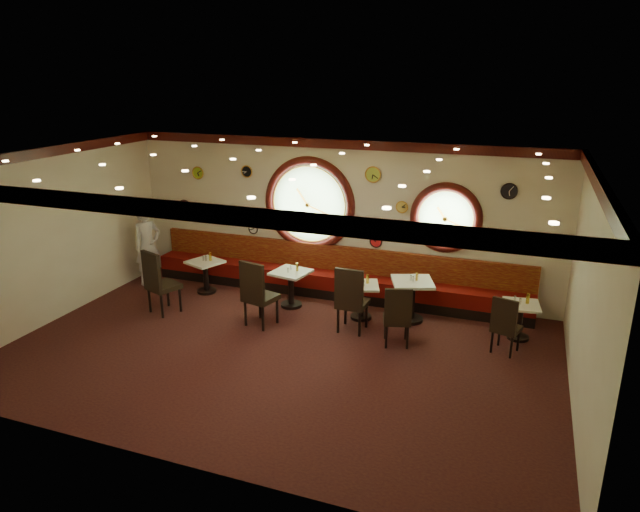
{
  "coord_description": "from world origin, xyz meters",
  "views": [
    {
      "loc": [
        3.6,
        -7.77,
        4.46
      ],
      "look_at": [
        0.44,
        0.8,
        1.5
      ],
      "focal_mm": 32.0,
      "sensor_mm": 36.0,
      "label": 1
    }
  ],
  "objects_px": {
    "condiment_e_pepper": "(520,301)",
    "table_d": "(412,296)",
    "table_e": "(520,317)",
    "condiment_d_pepper": "(413,279)",
    "condiment_d_bottle": "(417,277)",
    "condiment_b_bottle": "(297,267)",
    "table_b": "(291,284)",
    "table_c": "(361,297)",
    "condiment_b_pepper": "(288,270)",
    "condiment_e_salt": "(515,299)",
    "table_a": "(206,273)",
    "chair_a": "(158,278)",
    "chair_e": "(505,322)",
    "condiment_b_salt": "(291,267)",
    "condiment_a_pepper": "(206,258)",
    "condiment_c_salt": "(359,280)",
    "chair_c": "(351,296)",
    "waiter": "(148,246)",
    "chair_d": "(398,313)",
    "chair_b": "(256,290)",
    "condiment_e_bottle": "(528,298)",
    "condiment_a_bottle": "(210,257)",
    "condiment_c_pepper": "(364,283)",
    "condiment_c_bottle": "(368,279)",
    "condiment_d_salt": "(411,278)",
    "condiment_a_salt": "(203,258)"
  },
  "relations": [
    {
      "from": "condiment_e_pepper",
      "to": "table_d",
      "type": "bearing_deg",
      "value": 176.02
    },
    {
      "from": "table_d",
      "to": "table_e",
      "type": "height_order",
      "value": "table_d"
    },
    {
      "from": "condiment_d_pepper",
      "to": "condiment_d_bottle",
      "type": "xyz_separation_m",
      "value": [
        0.05,
        0.06,
        0.03
      ]
    },
    {
      "from": "condiment_b_bottle",
      "to": "table_b",
      "type": "bearing_deg",
      "value": -149.72
    },
    {
      "from": "table_c",
      "to": "condiment_b_pepper",
      "type": "relative_size",
      "value": 8.34
    },
    {
      "from": "table_e",
      "to": "condiment_e_salt",
      "type": "relative_size",
      "value": 6.3
    },
    {
      "from": "table_a",
      "to": "condiment_b_bottle",
      "type": "xyz_separation_m",
      "value": [
        2.09,
        -0.01,
        0.38
      ]
    },
    {
      "from": "chair_a",
      "to": "chair_e",
      "type": "distance_m",
      "value": 6.33
    },
    {
      "from": "condiment_b_salt",
      "to": "condiment_a_pepper",
      "type": "height_order",
      "value": "condiment_b_salt"
    },
    {
      "from": "chair_e",
      "to": "condiment_c_salt",
      "type": "bearing_deg",
      "value": -175.96
    },
    {
      "from": "chair_c",
      "to": "waiter",
      "type": "xyz_separation_m",
      "value": [
        -4.89,
        0.87,
        0.16
      ]
    },
    {
      "from": "table_a",
      "to": "condiment_c_salt",
      "type": "xyz_separation_m",
      "value": [
        3.38,
        -0.08,
        0.3
      ]
    },
    {
      "from": "chair_d",
      "to": "condiment_e_salt",
      "type": "height_order",
      "value": "chair_d"
    },
    {
      "from": "chair_b",
      "to": "condiment_e_bottle",
      "type": "relative_size",
      "value": 4.26
    },
    {
      "from": "table_a",
      "to": "table_d",
      "type": "height_order",
      "value": "table_d"
    },
    {
      "from": "chair_b",
      "to": "condiment_c_salt",
      "type": "xyz_separation_m",
      "value": [
        1.61,
        1.08,
        0.01
      ]
    },
    {
      "from": "condiment_a_bottle",
      "to": "condiment_b_bottle",
      "type": "height_order",
      "value": "condiment_b_bottle"
    },
    {
      "from": "table_a",
      "to": "condiment_e_salt",
      "type": "distance_m",
      "value": 6.17
    },
    {
      "from": "condiment_b_salt",
      "to": "table_e",
      "type": "bearing_deg",
      "value": -0.63
    },
    {
      "from": "condiment_c_pepper",
      "to": "condiment_c_bottle",
      "type": "bearing_deg",
      "value": 80.51
    },
    {
      "from": "condiment_c_salt",
      "to": "chair_c",
      "type": "bearing_deg",
      "value": -84.95
    },
    {
      "from": "table_b",
      "to": "chair_a",
      "type": "distance_m",
      "value": 2.55
    },
    {
      "from": "condiment_a_pepper",
      "to": "table_b",
      "type": "bearing_deg",
      "value": -2.65
    },
    {
      "from": "condiment_c_salt",
      "to": "condiment_e_bottle",
      "type": "bearing_deg",
      "value": 1.88
    },
    {
      "from": "chair_d",
      "to": "condiment_c_pepper",
      "type": "bearing_deg",
      "value": 118.21
    },
    {
      "from": "chair_e",
      "to": "condiment_e_pepper",
      "type": "xyz_separation_m",
      "value": [
        0.2,
        0.64,
        0.14
      ]
    },
    {
      "from": "condiment_b_pepper",
      "to": "condiment_d_bottle",
      "type": "relative_size",
      "value": 0.62
    },
    {
      "from": "chair_c",
      "to": "condiment_e_bottle",
      "type": "relative_size",
      "value": 4.15
    },
    {
      "from": "table_c",
      "to": "condiment_d_bottle",
      "type": "distance_m",
      "value": 1.1
    },
    {
      "from": "chair_b",
      "to": "condiment_b_salt",
      "type": "relative_size",
      "value": 8.13
    },
    {
      "from": "condiment_e_bottle",
      "to": "waiter",
      "type": "distance_m",
      "value": 7.81
    },
    {
      "from": "condiment_d_salt",
      "to": "condiment_e_pepper",
      "type": "bearing_deg",
      "value": -3.99
    },
    {
      "from": "table_a",
      "to": "condiment_e_salt",
      "type": "relative_size",
      "value": 7.77
    },
    {
      "from": "condiment_b_salt",
      "to": "condiment_e_pepper",
      "type": "height_order",
      "value": "condiment_b_salt"
    },
    {
      "from": "table_a",
      "to": "condiment_d_pepper",
      "type": "bearing_deg",
      "value": 0.4
    },
    {
      "from": "table_d",
      "to": "condiment_c_pepper",
      "type": "relative_size",
      "value": 9.03
    },
    {
      "from": "condiment_a_bottle",
      "to": "condiment_d_salt",
      "type": "bearing_deg",
      "value": -0.05
    },
    {
      "from": "table_d",
      "to": "condiment_e_pepper",
      "type": "relative_size",
      "value": 8.59
    },
    {
      "from": "table_a",
      "to": "condiment_c_bottle",
      "type": "height_order",
      "value": "condiment_c_bottle"
    },
    {
      "from": "condiment_d_pepper",
      "to": "condiment_b_bottle",
      "type": "bearing_deg",
      "value": -179.01
    },
    {
      "from": "chair_e",
      "to": "condiment_a_bottle",
      "type": "bearing_deg",
      "value": -170.08
    },
    {
      "from": "chair_b",
      "to": "condiment_a_bottle",
      "type": "distance_m",
      "value": 2.08
    },
    {
      "from": "condiment_c_pepper",
      "to": "chair_d",
      "type": "bearing_deg",
      "value": -45.55
    },
    {
      "from": "chair_d",
      "to": "condiment_d_pepper",
      "type": "xyz_separation_m",
      "value": [
        0.03,
        1.1,
        0.23
      ]
    },
    {
      "from": "table_d",
      "to": "condiment_a_bottle",
      "type": "bearing_deg",
      "value": 179.91
    },
    {
      "from": "table_c",
      "to": "condiment_d_bottle",
      "type": "xyz_separation_m",
      "value": [
        0.98,
        0.25,
        0.45
      ]
    },
    {
      "from": "condiment_a_salt",
      "to": "condiment_b_bottle",
      "type": "relative_size",
      "value": 0.59
    },
    {
      "from": "table_e",
      "to": "condiment_e_bottle",
      "type": "distance_m",
      "value": 0.35
    },
    {
      "from": "chair_d",
      "to": "condiment_a_bottle",
      "type": "distance_m",
      "value": 4.39
    },
    {
      "from": "condiment_e_bottle",
      "to": "waiter",
      "type": "height_order",
      "value": "waiter"
    }
  ]
}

